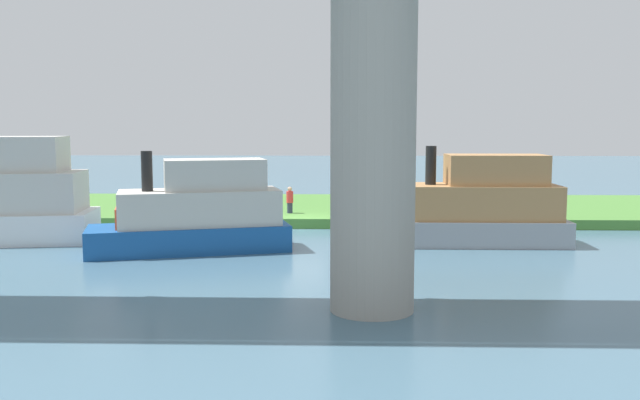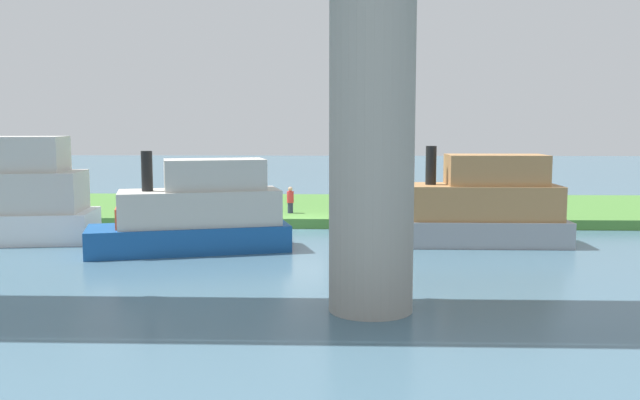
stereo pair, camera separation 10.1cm
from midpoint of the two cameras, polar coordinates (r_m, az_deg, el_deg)
ground_plane at (r=33.60m, az=-1.89°, el=-2.44°), size 160.00×160.00×0.00m
grassy_bank at (r=39.50m, az=-1.35°, el=-0.76°), size 80.00×12.00×0.50m
bridge_pylon at (r=18.49m, az=4.34°, el=7.16°), size 2.32×2.32×10.80m
person_on_bank at (r=35.69m, az=-2.63°, el=0.02°), size 0.45×0.45×1.39m
mooring_post at (r=35.13m, az=6.76°, el=-0.56°), size 0.20×0.20×0.88m
motorboat_white at (r=29.94m, az=12.81°, el=-0.65°), size 8.28×2.78×4.23m
skiff_small at (r=28.08m, az=-10.46°, el=-1.16°), size 8.43×4.74×4.09m
houseboat_blue at (r=32.38m, az=-9.46°, el=-1.84°), size 5.06×3.11×1.59m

